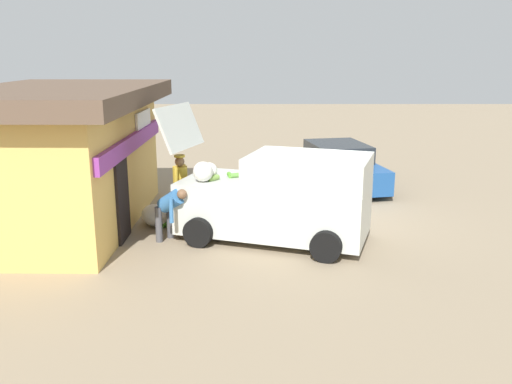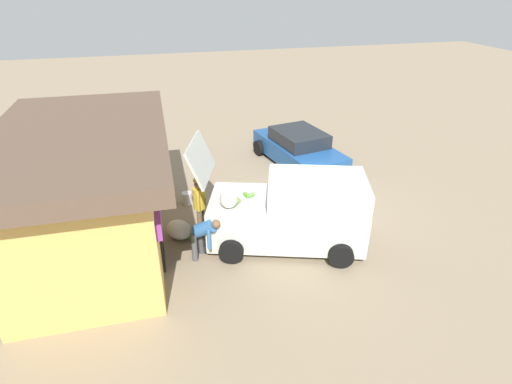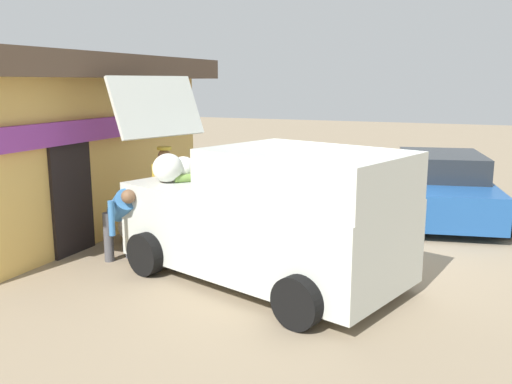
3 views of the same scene
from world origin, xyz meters
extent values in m
plane|color=gray|center=(0.00, 0.00, 0.00)|extent=(60.00, 60.00, 0.00)
cube|color=#E0B259|center=(-0.70, 6.09, 1.42)|extent=(6.02, 3.26, 2.85)
cube|color=purple|center=(-0.72, 4.44, 1.99)|extent=(5.68, 0.18, 0.36)
cube|color=black|center=(-1.80, 4.48, 1.00)|extent=(0.90, 0.07, 2.00)
cube|color=white|center=(0.60, 4.44, 2.28)|extent=(1.50, 0.08, 0.60)
cube|color=brown|center=(-0.70, 6.09, 3.05)|extent=(6.90, 4.15, 0.40)
cube|color=silver|center=(-1.72, 1.20, 0.73)|extent=(3.02, 4.40, 1.12)
cube|color=silver|center=(-1.96, 0.47, 1.60)|extent=(2.47, 2.93, 0.62)
cube|color=black|center=(-2.34, -0.67, 1.57)|extent=(1.52, 0.57, 0.47)
cube|color=silver|center=(-1.03, 3.29, 2.39)|extent=(1.72, 0.94, 0.97)
ellipsoid|color=silver|center=(-1.41, 2.62, 1.47)|extent=(0.43, 0.36, 0.36)
ellipsoid|color=silver|center=(-1.68, 2.73, 1.51)|extent=(0.52, 0.43, 0.43)
cylinder|color=#649E42|center=(-1.32, 2.07, 1.34)|extent=(0.19, 0.24, 0.11)
cylinder|color=green|center=(-1.01, 2.62, 1.35)|extent=(0.26, 0.27, 0.11)
cylinder|color=#5AA32F|center=(-1.28, 2.17, 1.34)|extent=(0.25, 0.15, 0.10)
cylinder|color=olive|center=(-1.60, 2.52, 1.35)|extent=(0.28, 0.27, 0.12)
cube|color=black|center=(-1.08, 3.15, 0.25)|extent=(1.70, 0.63, 0.16)
cube|color=red|center=(-1.77, 3.38, 0.79)|extent=(0.15, 0.10, 0.20)
cube|color=red|center=(-0.39, 2.93, 0.79)|extent=(0.15, 0.10, 0.20)
cylinder|color=black|center=(-3.10, 0.21, 0.32)|extent=(0.41, 0.67, 0.63)
cylinder|color=black|center=(-1.20, -0.41, 0.32)|extent=(0.41, 0.67, 0.63)
cylinder|color=black|center=(-2.24, 2.81, 0.32)|extent=(0.41, 0.67, 0.63)
cylinder|color=black|center=(-0.35, 2.19, 0.32)|extent=(0.41, 0.67, 0.63)
cube|color=#1E4C8C|center=(3.12, -0.90, 0.50)|extent=(4.50, 2.59, 0.67)
cube|color=#1E2328|center=(3.12, -0.90, 1.08)|extent=(2.30, 1.95, 0.49)
cylinder|color=black|center=(4.72, -1.57, 0.30)|extent=(0.64, 0.33, 0.61)
cylinder|color=black|center=(4.35, 0.33, 0.30)|extent=(0.64, 0.33, 0.61)
cylinder|color=black|center=(1.90, -2.13, 0.30)|extent=(0.64, 0.33, 0.61)
cylinder|color=black|center=(1.52, -0.23, 0.30)|extent=(0.64, 0.33, 0.61)
cylinder|color=#726047|center=(-0.58, 3.32, 0.42)|extent=(0.15, 0.15, 0.83)
cylinder|color=#726047|center=(-0.91, 3.41, 0.42)|extent=(0.15, 0.15, 0.83)
cylinder|color=gold|center=(-0.75, 3.36, 1.13)|extent=(0.41, 0.41, 0.59)
sphere|color=#8C6647|center=(-0.75, 3.36, 1.54)|extent=(0.23, 0.23, 0.23)
cylinder|color=gold|center=(-0.75, 3.36, 1.67)|extent=(0.25, 0.25, 0.05)
cylinder|color=gold|center=(-0.51, 3.30, 1.15)|extent=(0.09, 0.09, 0.56)
cylinder|color=gold|center=(-0.98, 3.42, 1.15)|extent=(0.09, 0.09, 0.56)
cylinder|color=#4C4C51|center=(-1.67, 3.49, 0.39)|extent=(0.15, 0.15, 0.78)
cylinder|color=#4C4C51|center=(-1.94, 3.69, 0.39)|extent=(0.15, 0.15, 0.78)
cylinder|color=#3872B2|center=(-1.94, 3.40, 0.93)|extent=(0.66, 0.72, 0.58)
sphere|color=brown|center=(-2.14, 3.14, 1.13)|extent=(0.21, 0.21, 0.21)
cylinder|color=#3872B2|center=(-1.89, 3.07, 0.81)|extent=(0.09, 0.09, 0.53)
cylinder|color=#3872B2|center=(-2.28, 3.36, 0.81)|extent=(0.09, 0.09, 0.53)
ellipsoid|color=silver|center=(-0.80, 3.99, 0.25)|extent=(0.98, 0.93, 0.51)
cylinder|color=#4E972F|center=(-0.90, 3.72, 0.06)|extent=(0.28, 0.24, 0.12)
cylinder|color=#5F8D47|center=(-0.66, 4.02, 0.07)|extent=(0.18, 0.26, 0.13)
cylinder|color=#63AA3B|center=(-0.93, 3.64, 0.06)|extent=(0.25, 0.14, 0.12)
cylinder|color=silver|center=(1.08, 3.58, 0.19)|extent=(0.32, 0.32, 0.38)
camera|label=1|loc=(-13.06, 1.58, 4.02)|focal=37.86mm
camera|label=2|loc=(-10.46, 4.30, 6.45)|focal=28.58mm
camera|label=3|loc=(-8.67, -1.55, 2.79)|focal=38.23mm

